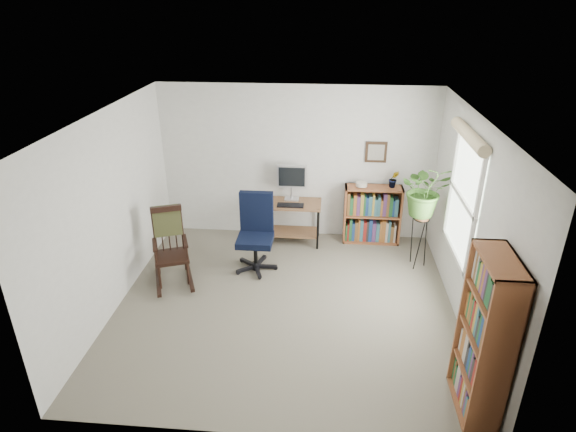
# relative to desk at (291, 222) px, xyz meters

# --- Properties ---
(floor) EXTENTS (4.20, 4.00, 0.00)m
(floor) POSITION_rel_desk_xyz_m (0.06, -1.70, -0.33)
(floor) COLOR slate
(floor) RESTS_ON ground
(ceiling) EXTENTS (4.20, 4.00, 0.00)m
(ceiling) POSITION_rel_desk_xyz_m (0.06, -1.70, 2.07)
(ceiling) COLOR white
(ceiling) RESTS_ON ground
(wall_back) EXTENTS (4.20, 0.00, 2.40)m
(wall_back) POSITION_rel_desk_xyz_m (0.06, 0.30, 0.87)
(wall_back) COLOR silver
(wall_back) RESTS_ON ground
(wall_front) EXTENTS (4.20, 0.00, 2.40)m
(wall_front) POSITION_rel_desk_xyz_m (0.06, -3.70, 0.87)
(wall_front) COLOR silver
(wall_front) RESTS_ON ground
(wall_left) EXTENTS (0.00, 4.00, 2.40)m
(wall_left) POSITION_rel_desk_xyz_m (-2.04, -1.70, 0.87)
(wall_left) COLOR silver
(wall_left) RESTS_ON ground
(wall_right) EXTENTS (0.00, 4.00, 2.40)m
(wall_right) POSITION_rel_desk_xyz_m (2.16, -1.70, 0.87)
(wall_right) COLOR silver
(wall_right) RESTS_ON ground
(window) EXTENTS (0.12, 1.20, 1.50)m
(window) POSITION_rel_desk_xyz_m (2.12, -1.40, 1.07)
(window) COLOR white
(window) RESTS_ON wall_right
(desk) EXTENTS (0.92, 0.51, 0.66)m
(desk) POSITION_rel_desk_xyz_m (0.00, 0.00, 0.00)
(desk) COLOR brown
(desk) RESTS_ON floor
(monitor) EXTENTS (0.46, 0.16, 0.56)m
(monitor) POSITION_rel_desk_xyz_m (0.00, 0.14, 0.61)
(monitor) COLOR silver
(monitor) RESTS_ON desk
(keyboard) EXTENTS (0.40, 0.15, 0.02)m
(keyboard) POSITION_rel_desk_xyz_m (0.00, -0.12, 0.34)
(keyboard) COLOR black
(keyboard) RESTS_ON desk
(office_chair) EXTENTS (0.62, 0.62, 1.12)m
(office_chair) POSITION_rel_desk_xyz_m (-0.43, -0.88, 0.23)
(office_chair) COLOR black
(office_chair) RESTS_ON floor
(rocking_chair) EXTENTS (0.84, 1.05, 1.06)m
(rocking_chair) POSITION_rel_desk_xyz_m (-1.50, -1.30, 0.20)
(rocking_chair) COLOR black
(rocking_chair) RESTS_ON floor
(low_bookshelf) EXTENTS (0.87, 0.29, 0.92)m
(low_bookshelf) POSITION_rel_desk_xyz_m (1.25, 0.12, 0.13)
(low_bookshelf) COLOR #965431
(low_bookshelf) RESTS_ON floor
(tall_bookshelf) EXTENTS (0.30, 0.71, 1.62)m
(tall_bookshelf) POSITION_rel_desk_xyz_m (1.98, -3.19, 0.48)
(tall_bookshelf) COLOR #965431
(tall_bookshelf) RESTS_ON floor
(plant_stand) EXTENTS (0.27, 0.27, 0.87)m
(plant_stand) POSITION_rel_desk_xyz_m (1.86, -0.59, 0.10)
(plant_stand) COLOR black
(plant_stand) RESTS_ON floor
(spider_plant) EXTENTS (1.69, 1.87, 1.46)m
(spider_plant) POSITION_rel_desk_xyz_m (1.86, -0.59, 1.21)
(spider_plant) COLOR #396824
(spider_plant) RESTS_ON plant_stand
(potted_plant_small) EXTENTS (0.13, 0.24, 0.11)m
(potted_plant_small) POSITION_rel_desk_xyz_m (1.53, 0.13, 0.64)
(potted_plant_small) COLOR #396824
(potted_plant_small) RESTS_ON low_bookshelf
(framed_picture) EXTENTS (0.32, 0.04, 0.32)m
(framed_picture) POSITION_rel_desk_xyz_m (1.25, 0.27, 1.09)
(framed_picture) COLOR black
(framed_picture) RESTS_ON wall_back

